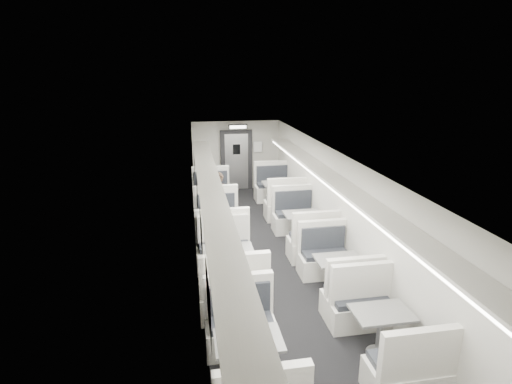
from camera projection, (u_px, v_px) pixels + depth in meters
name	position (u px, v px, depth m)	size (l,w,h in m)	color
room	(272.00, 215.00, 8.23)	(3.24, 12.24, 2.64)	black
booth_left_a	(213.00, 203.00, 11.45)	(1.14, 2.31, 1.24)	silver
booth_left_b	(220.00, 231.00, 9.49)	(1.07, 2.18, 1.17)	silver
booth_left_c	(228.00, 269.00, 7.62)	(1.16, 2.36, 1.26)	silver
booth_left_d	(249.00, 362.00, 5.24)	(1.06, 2.15, 1.15)	silver
booth_right_a	(279.00, 195.00, 12.09)	(1.16, 2.34, 1.25)	silver
booth_right_b	(303.00, 228.00, 9.64)	(1.10, 2.23, 1.19)	silver
booth_right_c	(338.00, 276.00, 7.46)	(1.03, 2.10, 1.12)	silver
booth_right_d	(380.00, 333.00, 5.86)	(1.03, 2.08, 1.11)	silver
passenger	(219.00, 201.00, 10.46)	(0.56, 0.37, 1.54)	black
window_a	(195.00, 171.00, 11.15)	(0.02, 1.18, 0.84)	black
window_b	(197.00, 194.00, 9.08)	(0.02, 1.18, 0.84)	black
window_c	(201.00, 231.00, 7.01)	(0.02, 1.18, 0.84)	black
window_d	(209.00, 299.00, 4.93)	(0.02, 1.18, 0.84)	black
luggage_rack_left	(212.00, 189.00, 7.54)	(0.46, 10.40, 0.09)	silver
luggage_rack_right	(337.00, 183.00, 7.94)	(0.46, 10.40, 0.09)	silver
vestibule_door	(236.00, 161.00, 13.87)	(1.10, 0.13, 2.10)	black
exit_sign	(238.00, 127.00, 13.04)	(0.62, 0.12, 0.16)	black
wall_notice	(258.00, 147.00, 13.84)	(0.32, 0.02, 0.40)	white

